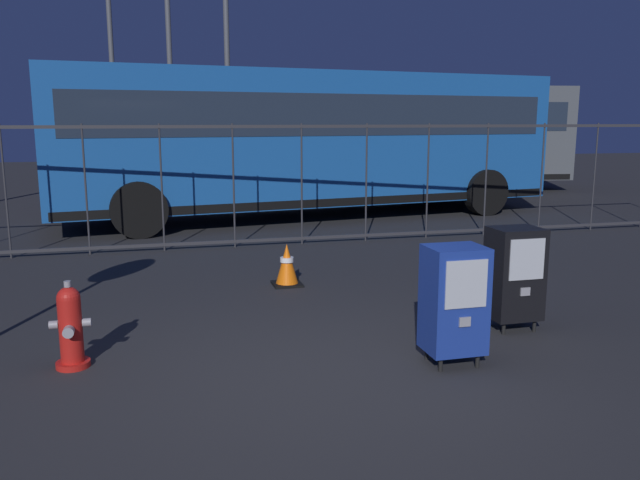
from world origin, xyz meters
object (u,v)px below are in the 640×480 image
Objects in this scene: street_light_near_left at (169,35)px; street_light_far_left at (110,36)px; fire_hydrant at (70,327)px; newspaper_box_secondary at (514,273)px; street_light_near_right at (227,48)px; newspaper_box_primary at (454,299)px; traffic_cone at (287,265)px; bus_near at (308,137)px; bus_far at (386,132)px.

street_light_near_left is 0.97× the size of street_light_far_left.
fire_hydrant is 4.13m from newspaper_box_secondary.
street_light_near_right is at bearing 97.15° from newspaper_box_secondary.
fire_hydrant is at bearing -95.86° from street_light_near_left.
street_light_near_left is at bearing 97.92° from newspaper_box_primary.
newspaper_box_secondary is at bearing -50.91° from traffic_cone.
street_light_far_left reaches higher than traffic_cone.
fire_hydrant is 13.17m from street_light_near_left.
newspaper_box_primary is at bearing -87.91° from street_light_near_right.
bus_far is at bearing 45.73° from bus_near.
bus_far reaches higher than traffic_cone.
bus_far is 1.63× the size of street_light_near_right.
traffic_cone is 9.90m from street_light_near_right.
street_light_near_left is 2.07m from street_light_far_left.
newspaper_box_primary is at bearing -82.08° from street_light_near_left.
bus_near is 5.87m from bus_far.
newspaper_box_primary is 12.61m from street_light_near_right.
bus_far is (3.31, 12.56, 1.14)m from newspaper_box_secondary.
newspaper_box_primary is 15.48m from street_light_far_left.
newspaper_box_secondary is at bearing -96.15° from bus_near.
newspaper_box_secondary is 0.15× the size of street_light_near_right.
fire_hydrant is 1.41× the size of traffic_cone.
fire_hydrant is 0.73× the size of newspaper_box_primary.
street_light_near_left is 1.12× the size of street_light_near_right.
bus_near is 1.62× the size of street_light_near_right.
fire_hydrant is 8.86m from bus_near.
newspaper_box_primary is at bearing -74.31° from traffic_cone.
bus_near is at bearing -70.96° from street_light_near_right.
bus_far is at bearing -10.07° from street_light_far_left.
bus_near is at bearing 84.65° from newspaper_box_primary.
bus_far reaches higher than fire_hydrant.
traffic_cone is 0.07× the size of street_light_near_left.
traffic_cone is 11.61m from bus_far.
street_light_far_left is (-0.26, 13.89, 4.01)m from fire_hydrant.
street_light_near_right is (1.40, -1.08, -0.40)m from street_light_near_left.
newspaper_box_primary is at bearing -76.98° from street_light_far_left.
street_light_near_right is (-0.44, 12.16, 3.29)m from newspaper_box_primary.
newspaper_box_secondary reaches higher than traffic_cone.
newspaper_box_secondary is at bearing 35.22° from newspaper_box_primary.
fire_hydrant is at bearing -136.09° from traffic_cone.
street_light_near_left is at bearing -171.30° from bus_far.
bus_near reaches higher than traffic_cone.
street_light_far_left reaches higher than fire_hydrant.
fire_hydrant is at bearing -112.14° from bus_far.
street_light_far_left reaches higher than newspaper_box_secondary.
traffic_cone is at bearing -84.38° from street_light_near_left.
street_light_near_right reaches higher than newspaper_box_secondary.
street_light_near_left is 1.81m from street_light_near_right.
newspaper_box_primary is 0.14× the size of street_light_near_left.
street_light_near_left is (1.28, 12.51, 3.91)m from fire_hydrant.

